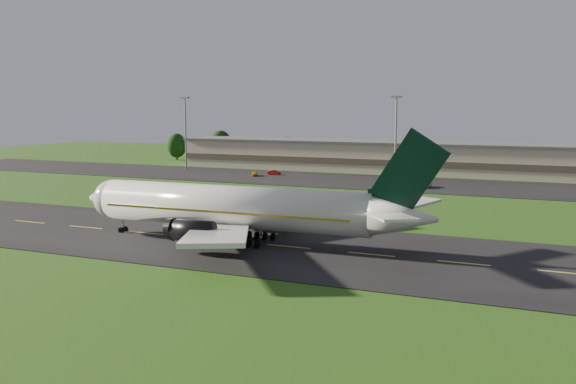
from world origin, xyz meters
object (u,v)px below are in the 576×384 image
at_px(airliner, 238,208).
at_px(light_mast_centre, 396,127).
at_px(light_mast_west, 185,124).
at_px(service_vehicle_b, 274,172).
at_px(service_vehicle_a, 255,174).
at_px(service_vehicle_c, 424,184).
at_px(terminal, 415,158).

xyz_separation_m(airliner, light_mast_centre, (1.31, 79.97, 8.08)).
xyz_separation_m(airliner, light_mast_west, (-58.69, 79.97, 8.08)).
bearing_deg(service_vehicle_b, airliner, -159.12).
height_order(service_vehicle_a, service_vehicle_b, service_vehicle_b).
bearing_deg(light_mast_centre, service_vehicle_b, -174.06).
distance_m(airliner, service_vehicle_b, 82.46).
xyz_separation_m(service_vehicle_b, service_vehicle_c, (41.26, -10.32, 0.13)).
distance_m(terminal, light_mast_west, 64.10).
distance_m(airliner, light_mast_centre, 80.39).
bearing_deg(service_vehicle_c, service_vehicle_a, 174.19).
height_order(service_vehicle_a, service_vehicle_c, service_vehicle_c).
xyz_separation_m(light_mast_centre, service_vehicle_b, (-31.29, -3.26, -12.05)).
relative_size(light_mast_west, service_vehicle_b, 5.71).
bearing_deg(service_vehicle_a, terminal, 6.21).
xyz_separation_m(light_mast_centre, service_vehicle_c, (9.97, -13.57, -11.92)).
bearing_deg(light_mast_west, service_vehicle_c, -10.98).
relative_size(airliner, service_vehicle_c, 9.93).
bearing_deg(terminal, service_vehicle_a, -146.37).
bearing_deg(airliner, service_vehicle_a, 112.82).
distance_m(terminal, service_vehicle_b, 38.18).
xyz_separation_m(terminal, light_mast_west, (-61.40, -16.18, 8.75)).
xyz_separation_m(service_vehicle_a, service_vehicle_b, (3.28, 4.48, 0.00)).
xyz_separation_m(airliner, service_vehicle_c, (11.28, 66.40, -3.84)).
relative_size(light_mast_centre, service_vehicle_c, 3.94).
height_order(airliner, service_vehicle_c, airliner).
height_order(airliner, service_vehicle_a, airliner).
height_order(terminal, service_vehicle_c, terminal).
relative_size(airliner, service_vehicle_b, 14.39).
distance_m(service_vehicle_a, service_vehicle_c, 44.92).
relative_size(light_mast_centre, service_vehicle_a, 5.91).
bearing_deg(service_vehicle_a, service_vehicle_c, -34.88).
bearing_deg(light_mast_west, service_vehicle_a, -16.93).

